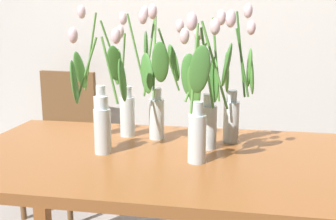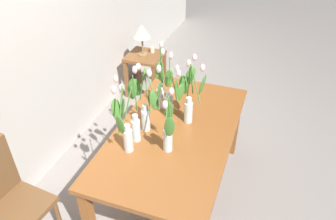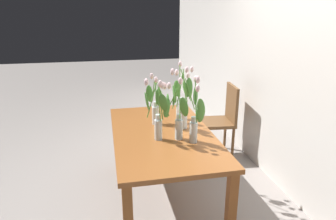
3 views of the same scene
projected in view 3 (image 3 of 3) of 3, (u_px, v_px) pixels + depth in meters
ground_plane at (163, 201)px, 3.05m from camera, size 18.00×18.00×0.00m
room_wall_rear at (299, 62)px, 2.88m from camera, size 9.00×0.10×2.70m
dining_table at (162, 141)px, 2.84m from camera, size 1.60×0.90×0.74m
tulip_vase_0 at (195, 123)px, 2.53m from camera, size 0.13×0.12×0.59m
tulip_vase_1 at (177, 120)px, 2.61m from camera, size 0.19×0.23×0.56m
tulip_vase_2 at (184, 104)px, 2.99m from camera, size 0.21×0.14×0.58m
tulip_vase_3 at (159, 115)px, 2.58m from camera, size 0.21×0.24×0.55m
tulip_vase_4 at (183, 107)px, 2.83m from camera, size 0.18×0.26×0.58m
tulip_vase_5 at (155, 107)px, 2.97m from camera, size 0.21×0.15×0.49m
tulip_vase_6 at (181, 102)px, 3.12m from camera, size 0.23×0.18×0.59m
dining_chair at (223, 117)px, 3.87m from camera, size 0.44×0.44×0.93m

